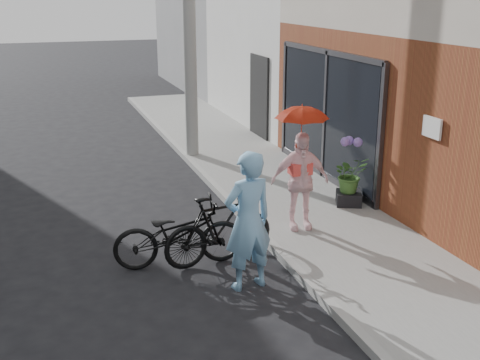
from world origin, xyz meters
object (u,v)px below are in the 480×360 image
bike_left (179,234)px  bike_right (219,229)px  kimono_woman (300,181)px  planter (349,198)px  utility_pole (189,0)px  officer (248,221)px

bike_left → bike_right: bike_right is taller
kimono_woman → bike_left: bearing=-157.4°
bike_right → planter: 3.02m
utility_pole → officer: utility_pole is taller
utility_pole → kimono_woman: utility_pole is taller
officer → kimono_woman: 1.93m
kimono_woman → planter: bearing=38.4°
officer → planter: bearing=-151.8°
bike_left → bike_right: size_ratio=1.09×
planter → utility_pole: bearing=112.6°
utility_pole → officer: (-0.90, -6.22, -2.58)m
utility_pole → planter: 5.55m
bike_right → kimono_woman: 1.61m
bike_left → kimono_woman: size_ratio=1.18×
utility_pole → bike_left: 6.31m
officer → kimono_woman: bearing=-144.4°
bike_right → planter: size_ratio=3.92×
planter → bike_left: bearing=-160.7°
utility_pole → bike_right: bearing=-100.8°
officer → bike_left: bearing=-63.4°
utility_pole → kimono_woman: (0.45, -4.84, -2.61)m
officer → kimono_woman: (1.35, 1.39, -0.03)m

